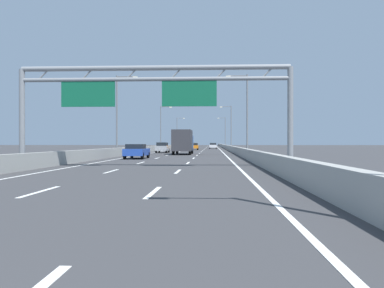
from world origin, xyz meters
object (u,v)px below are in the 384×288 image
streetlamp_left_mid (119,110)px  streetlamp_right_far (230,125)px  silver_car (163,147)px  sign_gantry (150,90)px  streetlamp_right_distant (224,130)px  streetlamp_right_mid (245,110)px  streetlamp_left_far (162,125)px  streetlamp_left_distant (178,130)px  white_car (213,146)px  blue_car (137,151)px  orange_car (194,146)px  box_truck (183,141)px

streetlamp_left_mid → streetlamp_right_far: 43.30m
silver_car → streetlamp_left_mid: bearing=-105.8°
sign_gantry → streetlamp_right_distant: bearing=85.8°
streetlamp_right_mid → streetlamp_left_far: bearing=110.2°
streetlamp_left_distant → white_car: bearing=-69.6°
blue_car → streetlamp_left_distant: bearing=92.5°
streetlamp_left_distant → streetlamp_right_mid: bearing=-79.6°
streetlamp_right_far → orange_car: 9.82m
sign_gantry → streetlamp_right_distant: streetlamp_right_distant is taller
streetlamp_left_far → silver_car: 28.41m
streetlamp_left_far → streetlamp_right_far: size_ratio=1.00×
streetlamp_left_far → box_truck: 36.81m
sign_gantry → orange_car: sign_gantry is taller
streetlamp_right_far → streetlamp_left_distant: (-14.93, 40.65, 0.00)m
streetlamp_left_mid → streetlamp_right_mid: same height
sign_gantry → streetlamp_left_distant: (-7.25, 103.66, 0.55)m
streetlamp_left_mid → white_car: size_ratio=2.11×
box_truck → streetlamp_left_distant: bearing=95.4°
sign_gantry → streetlamp_left_mid: bearing=107.9°
streetlamp_left_far → silver_car: streetlamp_left_far is taller
streetlamp_right_mid → orange_car: streetlamp_right_mid is taller
streetlamp_left_far → streetlamp_right_distant: same height
streetlamp_right_far → box_truck: 36.88m
streetlamp_right_mid → blue_car: (-11.06, -9.15, -4.67)m
streetlamp_right_mid → box_truck: bearing=148.1°
streetlamp_right_far → white_car: (-3.70, 10.42, -4.67)m
silver_car → streetlamp_right_mid: bearing=-48.7°
streetlamp_left_mid → streetlamp_right_far: same height
sign_gantry → orange_car: (0.04, 59.00, -4.11)m
streetlamp_right_far → streetlamp_right_distant: (0.00, 40.65, 0.00)m
silver_car → white_car: bearing=78.7°
white_car → orange_car: bearing=-105.3°
streetlamp_left_distant → sign_gantry: bearing=-86.0°
streetlamp_left_mid → streetlamp_right_distant: same height
streetlamp_left_distant → blue_car: (3.87, -90.44, -4.67)m
silver_car → box_truck: bearing=-65.7°
streetlamp_left_mid → streetlamp_left_far: bearing=90.0°
streetlamp_left_distant → blue_car: bearing=-87.5°
streetlamp_right_mid → white_car: streetlamp_right_mid is taller
blue_car → sign_gantry: bearing=-75.7°
streetlamp_right_mid → orange_car: size_ratio=2.31×
streetlamp_left_mid → streetlamp_left_far: (0.00, 40.65, 0.00)m
sign_gantry → streetlamp_right_mid: bearing=71.0°
streetlamp_right_far → streetlamp_left_mid: bearing=-110.2°
streetlamp_right_distant → box_truck: (-7.65, -76.53, -3.70)m
streetlamp_right_distant → white_car: size_ratio=2.11×
blue_car → streetlamp_right_distant: bearing=83.0°
streetlamp_right_mid → streetlamp_left_distant: same height
streetlamp_right_mid → white_car: (-3.70, 51.06, -4.67)m
streetlamp_right_mid → streetlamp_left_distant: (-14.93, 81.29, 0.00)m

